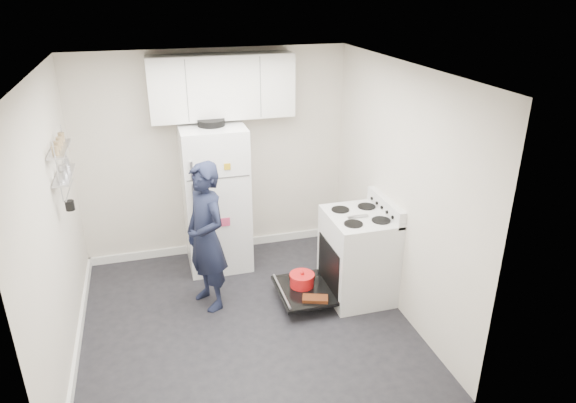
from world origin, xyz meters
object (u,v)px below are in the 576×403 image
object	(u,v)px
refrigerator	(216,197)
open_oven_door	(303,286)
person	(206,237)
electric_range	(357,256)

from	to	relation	value
refrigerator	open_oven_door	bearing A→B (deg)	-55.37
refrigerator	person	world-z (taller)	refrigerator
electric_range	person	size ratio (longest dim) A/B	0.70
electric_range	open_oven_door	distance (m)	0.65
open_oven_door	refrigerator	distance (m)	1.47
electric_range	refrigerator	size ratio (longest dim) A/B	0.62
electric_range	person	distance (m)	1.61
refrigerator	person	xyz separation A→B (m)	(-0.22, -0.84, -0.07)
open_oven_door	refrigerator	xyz separation A→B (m)	(-0.74, 1.07, 0.68)
electric_range	refrigerator	world-z (taller)	refrigerator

